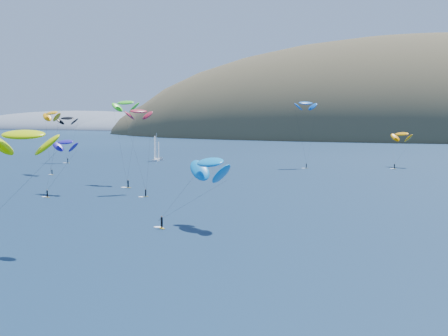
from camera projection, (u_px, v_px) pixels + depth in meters
island at (438, 149)px, 569.29m from camera, size 730.00×300.00×210.00m
headland at (94, 131)px, 913.87m from camera, size 460.00×250.00×60.00m
sailboat at (156, 159)px, 269.84m from camera, size 10.24×9.01×12.24m
kitesurfer_1 at (52, 113)px, 210.35m from camera, size 10.26×8.96×23.12m
kitesurfer_2 at (23, 135)px, 89.91m from camera, size 11.96×10.72×19.73m
kitesurfer_3 at (126, 103)px, 180.52m from camera, size 12.00×13.75×25.83m
kitesurfer_4 at (306, 103)px, 233.95m from camera, size 9.38×8.90×26.79m
kitesurfer_5 at (210, 162)px, 110.74m from camera, size 13.81×11.95×14.63m
kitesurfer_9 at (139, 112)px, 158.68m from camera, size 9.98×11.84×22.74m
kitesurfer_10 at (66, 142)px, 157.60m from camera, size 8.65×11.81×15.26m
kitesurfer_11 at (402, 134)px, 238.27m from camera, size 10.38×16.17×15.28m
kitesurfer_12 at (67, 118)px, 259.59m from camera, size 9.53×6.30×20.95m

